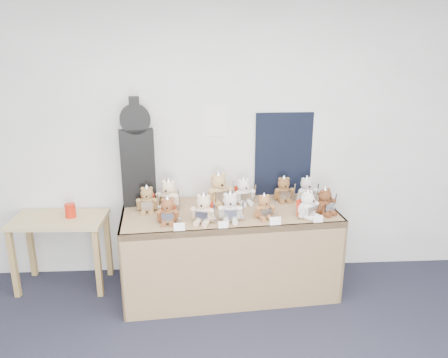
{
  "coord_description": "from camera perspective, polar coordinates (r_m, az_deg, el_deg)",
  "views": [
    {
      "loc": [
        -0.23,
        -1.63,
        2.29
      ],
      "look_at": [
        -0.02,
        1.98,
        1.14
      ],
      "focal_mm": 35.0,
      "sensor_mm": 36.0,
      "label": 1
    }
  ],
  "objects": [
    {
      "name": "teddy_front_end",
      "position": [
        3.98,
        13.06,
        -3.0
      ],
      "size": [
        0.23,
        0.22,
        0.27
      ],
      "rotation": [
        0.0,
        0.0,
        0.55
      ],
      "color": "brown",
      "rests_on": "display_table"
    },
    {
      "name": "teddy_back_left",
      "position": [
        4.05,
        -7.25,
        -2.1
      ],
      "size": [
        0.25,
        0.23,
        0.3
      ],
      "rotation": [
        0.0,
        0.0,
        -0.3
      ],
      "color": "beige",
      "rests_on": "display_table"
    },
    {
      "name": "side_table",
      "position": [
        4.42,
        -20.63,
        -6.24
      ],
      "size": [
        0.87,
        0.51,
        0.71
      ],
      "rotation": [
        0.0,
        0.0,
        -0.04
      ],
      "color": "tan",
      "rests_on": "floor"
    },
    {
      "name": "entry_card_b",
      "position": [
        3.61,
        -0.09,
        -5.99
      ],
      "size": [
        0.08,
        0.03,
        0.06
      ],
      "primitive_type": "cube",
      "rotation": [
        -0.24,
        0.0,
        0.09
      ],
      "color": "white",
      "rests_on": "display_table"
    },
    {
      "name": "entry_card_d",
      "position": [
        3.81,
        12.2,
        -5.12
      ],
      "size": [
        0.09,
        0.03,
        0.06
      ],
      "primitive_type": "cube",
      "rotation": [
        -0.24,
        0.0,
        0.09
      ],
      "color": "white",
      "rests_on": "display_table"
    },
    {
      "name": "teddy_front_centre",
      "position": [
        3.73,
        0.82,
        -3.82
      ],
      "size": [
        0.24,
        0.19,
        0.29
      ],
      "rotation": [
        0.0,
        0.0,
        -0.03
      ],
      "color": "beige",
      "rests_on": "display_table"
    },
    {
      "name": "teddy_back_end",
      "position": [
        4.25,
        10.74,
        -1.47
      ],
      "size": [
        0.23,
        0.2,
        0.28
      ],
      "rotation": [
        0.0,
        0.0,
        0.22
      ],
      "color": "silver",
      "rests_on": "display_table"
    },
    {
      "name": "entry_card_c",
      "position": [
        3.69,
        6.73,
        -5.47
      ],
      "size": [
        0.1,
        0.03,
        0.07
      ],
      "primitive_type": "cube",
      "rotation": [
        -0.24,
        0.0,
        0.09
      ],
      "color": "white",
      "rests_on": "display_table"
    },
    {
      "name": "display_table",
      "position": [
        3.99,
        0.89,
        -6.83
      ],
      "size": [
        2.01,
        0.98,
        0.81
      ],
      "rotation": [
        0.0,
        0.0,
        0.09
      ],
      "color": "olive",
      "rests_on": "floor"
    },
    {
      "name": "navy_board",
      "position": [
        4.34,
        8.11,
        3.23
      ],
      "size": [
        0.62,
        0.06,
        0.83
      ],
      "primitive_type": "cube",
      "rotation": [
        0.0,
        0.0,
        0.07
      ],
      "color": "black",
      "rests_on": "display_table"
    },
    {
      "name": "teddy_back_centre_left",
      "position": [
        4.11,
        -0.67,
        -1.44
      ],
      "size": [
        0.28,
        0.27,
        0.34
      ],
      "rotation": [
        0.0,
        0.0,
        0.38
      ],
      "color": "tan",
      "rests_on": "display_table"
    },
    {
      "name": "teddy_back_right",
      "position": [
        4.24,
        7.8,
        -1.43
      ],
      "size": [
        0.22,
        0.19,
        0.27
      ],
      "rotation": [
        0.0,
        0.0,
        0.1
      ],
      "color": "brown",
      "rests_on": "display_table"
    },
    {
      "name": "room_shell",
      "position": [
        4.19,
        -1.03,
        7.6
      ],
      "size": [
        6.0,
        6.0,
        6.0
      ],
      "color": "white",
      "rests_on": "floor"
    },
    {
      "name": "red_cup",
      "position": [
        4.32,
        -19.43,
        -3.91
      ],
      "size": [
        0.1,
        0.1,
        0.13
      ],
      "primitive_type": "cylinder",
      "color": "red",
      "rests_on": "side_table"
    },
    {
      "name": "guitar_case",
      "position": [
        4.05,
        -11.28,
        3.24
      ],
      "size": [
        0.32,
        0.14,
        1.01
      ],
      "rotation": [
        0.0,
        0.0,
        0.18
      ],
      "color": "black",
      "rests_on": "display_table"
    },
    {
      "name": "teddy_back_far_left",
      "position": [
        4.0,
        -9.99,
        -2.74
      ],
      "size": [
        0.22,
        0.18,
        0.27
      ],
      "rotation": [
        0.0,
        0.0,
        0.05
      ],
      "color": "olive",
      "rests_on": "display_table"
    },
    {
      "name": "teddy_front_right",
      "position": [
        3.81,
        5.26,
        -3.72
      ],
      "size": [
        0.2,
        0.18,
        0.24
      ],
      "rotation": [
        0.0,
        0.0,
        0.22
      ],
      "color": "#976139",
      "rests_on": "display_table"
    },
    {
      "name": "entry_card_a",
      "position": [
        3.58,
        -5.87,
        -6.24
      ],
      "size": [
        0.09,
        0.03,
        0.07
      ],
      "primitive_type": "cube",
      "rotation": [
        -0.24,
        0.0,
        0.09
      ],
      "color": "white",
      "rests_on": "display_table"
    },
    {
      "name": "teddy_back_centre_right",
      "position": [
        4.13,
        2.59,
        -1.72
      ],
      "size": [
        0.23,
        0.21,
        0.28
      ],
      "rotation": [
        0.0,
        0.0,
        0.3
      ],
      "color": "silver",
      "rests_on": "display_table"
    },
    {
      "name": "teddy_front_far_right",
      "position": [
        3.87,
        10.87,
        -3.42
      ],
      "size": [
        0.23,
        0.23,
        0.28
      ],
      "rotation": [
        0.0,
        0.0,
        0.67
      ],
      "color": "white",
      "rests_on": "display_table"
    },
    {
      "name": "teddy_front_far_left",
      "position": [
        3.72,
        -7.36,
        -4.26
      ],
      "size": [
        0.21,
        0.17,
        0.26
      ],
      "rotation": [
        0.0,
        0.0,
        0.01
      ],
      "color": "brown",
      "rests_on": "display_table"
    },
    {
      "name": "teddy_front_left",
      "position": [
        3.7,
        -2.7,
        -4.03
      ],
      "size": [
        0.23,
        0.22,
        0.29
      ],
      "rotation": [
        0.0,
        0.0,
        -0.29
      ],
      "color": "beige",
      "rests_on": "display_table"
    }
  ]
}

